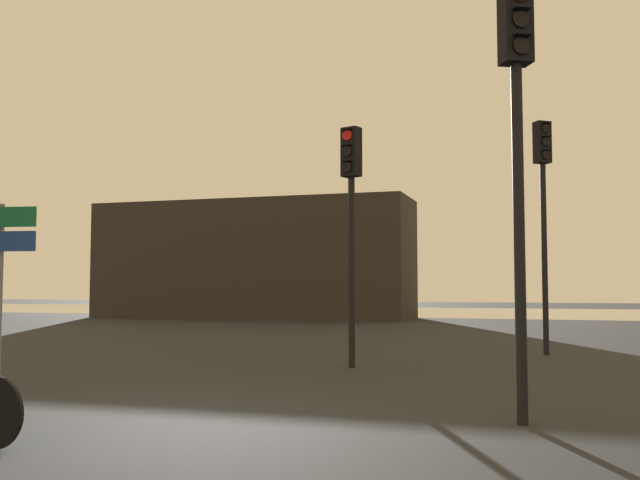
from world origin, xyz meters
The scene contains 6 objects.
ground_plane centered at (0.00, 0.00, 0.00)m, with size 120.00×120.00×0.00m, color black.
water_strip centered at (0.00, 34.52, 0.00)m, with size 80.00×16.00×0.01m, color #9E937F.
distant_building centered at (-8.92, 24.52, 2.67)m, with size 14.75×4.00×5.35m, color #2D2823.
traffic_light_near_right centered at (3.74, 1.76, 3.28)m, with size 0.39×0.41×4.74m.
traffic_light_center centered at (0.68, 6.32, 3.02)m, with size 0.38×0.40×4.33m.
traffic_light_far_right centered at (4.01, 9.77, 3.43)m, with size 0.40×0.42×4.98m.
Camera 1 is at (3.97, -6.07, 1.44)m, focal length 40.00 mm.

